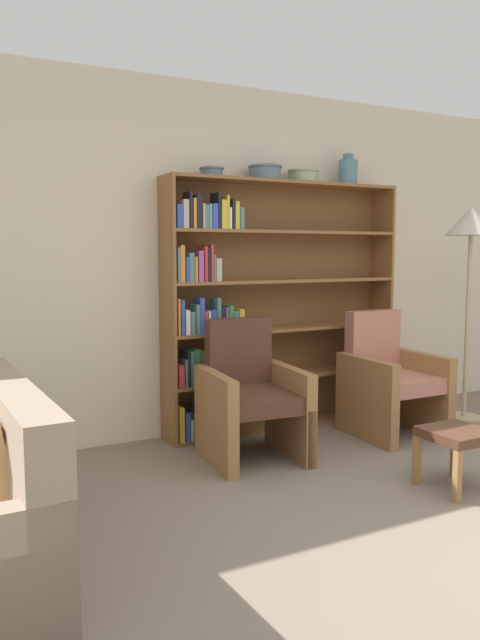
% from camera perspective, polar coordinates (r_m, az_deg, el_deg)
% --- Properties ---
extents(wall_back, '(12.00, 0.06, 2.75)m').
position_cam_1_polar(wall_back, '(5.20, 1.53, 5.44)').
color(wall_back, beige).
rests_on(wall_back, ground).
extents(bookshelf, '(2.06, 0.30, 2.01)m').
position_cam_1_polar(bookshelf, '(5.04, 1.93, 1.16)').
color(bookshelf, brown).
rests_on(bookshelf, ground).
extents(bowl_brass, '(0.19, 0.19, 0.07)m').
position_cam_1_polar(bowl_brass, '(4.84, -2.60, 13.44)').
color(bowl_brass, slate).
rests_on(bowl_brass, bookshelf).
extents(bowl_cream, '(0.27, 0.27, 0.12)m').
position_cam_1_polar(bowl_cream, '(5.05, 2.32, 13.38)').
color(bowl_cream, slate).
rests_on(bowl_cream, bookshelf).
extents(bowl_stoneware, '(0.26, 0.26, 0.10)m').
position_cam_1_polar(bowl_stoneware, '(5.24, 5.80, 13.03)').
color(bowl_stoneware, gray).
rests_on(bowl_stoneware, bookshelf).
extents(vase_tall, '(0.16, 0.16, 0.26)m').
position_cam_1_polar(vase_tall, '(5.51, 9.84, 13.21)').
color(vase_tall, slate).
rests_on(vase_tall, bookshelf).
extents(armchair_leather, '(0.71, 0.74, 0.97)m').
position_cam_1_polar(armchair_leather, '(4.42, 0.93, -7.20)').
color(armchair_leather, olive).
rests_on(armchair_leather, ground).
extents(armchair_cushioned, '(0.65, 0.69, 0.97)m').
position_cam_1_polar(armchair_cushioned, '(5.14, 13.53, -5.46)').
color(armchair_cushioned, olive).
rests_on(armchair_cushioned, ground).
extents(floor_lamp, '(0.44, 0.44, 1.83)m').
position_cam_1_polar(floor_lamp, '(5.68, 20.36, 7.47)').
color(floor_lamp, tan).
rests_on(floor_lamp, ground).
extents(footstool, '(0.37, 0.37, 0.37)m').
position_cam_1_polar(footstool, '(4.10, 19.21, -10.32)').
color(footstool, olive).
rests_on(footstool, ground).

